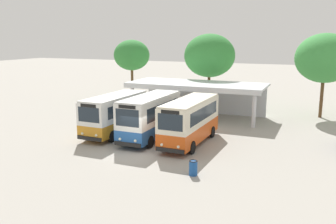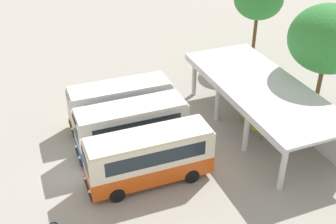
{
  "view_description": "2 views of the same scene",
  "coord_description": "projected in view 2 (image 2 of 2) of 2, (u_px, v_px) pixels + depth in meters",
  "views": [
    {
      "loc": [
        11.37,
        -20.77,
        7.76
      ],
      "look_at": [
        -0.51,
        6.85,
        1.57
      ],
      "focal_mm": 38.82,
      "sensor_mm": 36.0,
      "label": 1
    },
    {
      "loc": [
        20.97,
        -2.33,
        16.91
      ],
      "look_at": [
        -1.31,
        6.52,
        1.97
      ],
      "focal_mm": 45.4,
      "sensor_mm": 36.0,
      "label": 2
    }
  ],
  "objects": [
    {
      "name": "waiting_chair_fourth_seat",
      "position": [
        256.0,
        128.0,
        29.24
      ],
      "size": [
        0.46,
        0.46,
        0.86
      ],
      "color": "slate",
      "rests_on": "ground"
    },
    {
      "name": "waiting_chair_end_by_column",
      "position": [
        244.0,
        114.0,
        30.76
      ],
      "size": [
        0.46,
        0.46,
        0.86
      ],
      "color": "slate",
      "rests_on": "ground"
    },
    {
      "name": "city_bus_second_in_row",
      "position": [
        131.0,
        127.0,
        26.96
      ],
      "size": [
        2.35,
        7.16,
        3.38
      ],
      "color": "black",
      "rests_on": "ground"
    },
    {
      "name": "waiting_chair_second_from_end",
      "position": [
        248.0,
        118.0,
        30.26
      ],
      "size": [
        0.46,
        0.46,
        0.86
      ],
      "color": "slate",
      "rests_on": "ground"
    },
    {
      "name": "waiting_chair_fifth_seat",
      "position": [
        263.0,
        132.0,
        28.79
      ],
      "size": [
        0.46,
        0.46,
        0.86
      ],
      "color": "slate",
      "rests_on": "ground"
    },
    {
      "name": "waiting_chair_middle_seat",
      "position": [
        251.0,
        123.0,
        29.73
      ],
      "size": [
        0.46,
        0.46,
        0.86
      ],
      "color": "slate",
      "rests_on": "ground"
    },
    {
      "name": "city_bus_nearest_orange",
      "position": [
        120.0,
        103.0,
        29.63
      ],
      "size": [
        2.43,
        7.19,
        3.2
      ],
      "color": "black",
      "rests_on": "ground"
    },
    {
      "name": "terminal_canopy",
      "position": [
        268.0,
        94.0,
        29.02
      ],
      "size": [
        13.31,
        5.45,
        3.4
      ],
      "color": "silver",
      "rests_on": "ground"
    },
    {
      "name": "roadside_tree_behind_canopy",
      "position": [
        329.0,
        39.0,
        29.07
      ],
      "size": [
        5.57,
        5.57,
        8.17
      ],
      "color": "brown",
      "rests_on": "ground"
    },
    {
      "name": "city_bus_middle_cream",
      "position": [
        149.0,
        156.0,
        24.42
      ],
      "size": [
        2.34,
        7.47,
        3.31
      ],
      "color": "black",
      "rests_on": "ground"
    },
    {
      "name": "ground_plane",
      "position": [
        78.0,
        170.0,
        26.21
      ],
      "size": [
        180.0,
        180.0,
        0.0
      ],
      "primitive_type": "plane",
      "color": "#A39E93"
    }
  ]
}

